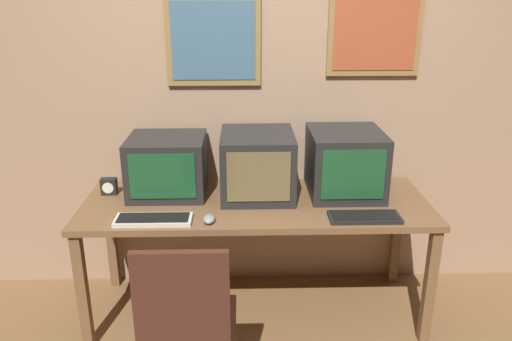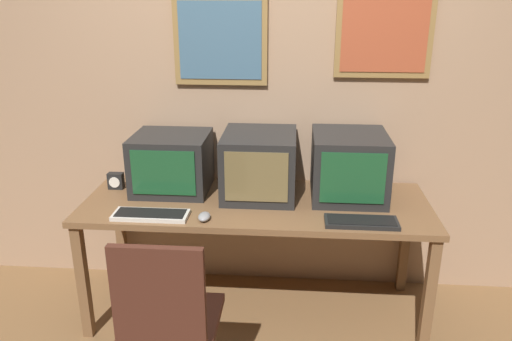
{
  "view_description": "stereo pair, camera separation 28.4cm",
  "coord_description": "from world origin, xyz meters",
  "px_view_note": "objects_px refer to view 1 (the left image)",
  "views": [
    {
      "loc": [
        -0.07,
        -1.92,
        1.9
      ],
      "look_at": [
        0.0,
        0.75,
        0.94
      ],
      "focal_mm": 35.0,
      "sensor_mm": 36.0,
      "label": 1
    },
    {
      "loc": [
        0.21,
        -1.91,
        1.9
      ],
      "look_at": [
        0.0,
        0.75,
        0.94
      ],
      "focal_mm": 35.0,
      "sensor_mm": 36.0,
      "label": 2
    }
  ],
  "objects_px": {
    "keyboard_side": "(364,217)",
    "desk_clock": "(109,186)",
    "monitor_left": "(167,166)",
    "monitor_right": "(345,163)",
    "keyboard_main": "(153,219)",
    "monitor_center": "(257,164)",
    "mouse_near_keyboard": "(209,219)"
  },
  "relations": [
    {
      "from": "monitor_right",
      "to": "keyboard_main",
      "type": "bearing_deg",
      "value": -160.41
    },
    {
      "from": "desk_clock",
      "to": "monitor_left",
      "type": "bearing_deg",
      "value": 2.6
    },
    {
      "from": "keyboard_side",
      "to": "monitor_left",
      "type": "bearing_deg",
      "value": 159.75
    },
    {
      "from": "mouse_near_keyboard",
      "to": "keyboard_main",
      "type": "bearing_deg",
      "value": 177.39
    },
    {
      "from": "monitor_center",
      "to": "desk_clock",
      "type": "xyz_separation_m",
      "value": [
        -0.89,
        0.01,
        -0.14
      ]
    },
    {
      "from": "monitor_right",
      "to": "keyboard_side",
      "type": "bearing_deg",
      "value": -84.05
    },
    {
      "from": "keyboard_main",
      "to": "monitor_right",
      "type": "bearing_deg",
      "value": 19.59
    },
    {
      "from": "monitor_left",
      "to": "keyboard_side",
      "type": "distance_m",
      "value": 1.19
    },
    {
      "from": "monitor_right",
      "to": "keyboard_main",
      "type": "height_order",
      "value": "monitor_right"
    },
    {
      "from": "keyboard_main",
      "to": "monitor_left",
      "type": "bearing_deg",
      "value": 86.24
    },
    {
      "from": "keyboard_main",
      "to": "monitor_center",
      "type": "bearing_deg",
      "value": 33.81
    },
    {
      "from": "monitor_left",
      "to": "mouse_near_keyboard",
      "type": "bearing_deg",
      "value": -57.46
    },
    {
      "from": "monitor_left",
      "to": "monitor_right",
      "type": "height_order",
      "value": "monitor_right"
    },
    {
      "from": "monitor_right",
      "to": "monitor_left",
      "type": "bearing_deg",
      "value": 178.87
    },
    {
      "from": "monitor_left",
      "to": "keyboard_main",
      "type": "height_order",
      "value": "monitor_left"
    },
    {
      "from": "monitor_center",
      "to": "mouse_near_keyboard",
      "type": "relative_size",
      "value": 4.63
    },
    {
      "from": "monitor_right",
      "to": "desk_clock",
      "type": "xyz_separation_m",
      "value": [
        -1.42,
        0.0,
        -0.14
      ]
    },
    {
      "from": "mouse_near_keyboard",
      "to": "monitor_center",
      "type": "bearing_deg",
      "value": 55.63
    },
    {
      "from": "monitor_left",
      "to": "keyboard_side",
      "type": "relative_size",
      "value": 1.17
    },
    {
      "from": "monitor_right",
      "to": "keyboard_main",
      "type": "xyz_separation_m",
      "value": [
        -1.09,
        -0.39,
        -0.18
      ]
    },
    {
      "from": "monitor_right",
      "to": "keyboard_main",
      "type": "distance_m",
      "value": 1.17
    },
    {
      "from": "monitor_center",
      "to": "monitor_left",
      "type": "bearing_deg",
      "value": 176.68
    },
    {
      "from": "keyboard_main",
      "to": "keyboard_side",
      "type": "distance_m",
      "value": 1.13
    },
    {
      "from": "monitor_center",
      "to": "mouse_near_keyboard",
      "type": "height_order",
      "value": "monitor_center"
    },
    {
      "from": "monitor_right",
      "to": "desk_clock",
      "type": "distance_m",
      "value": 1.42
    },
    {
      "from": "keyboard_side",
      "to": "desk_clock",
      "type": "distance_m",
      "value": 1.51
    },
    {
      "from": "keyboard_side",
      "to": "desk_clock",
      "type": "relative_size",
      "value": 3.81
    },
    {
      "from": "monitor_center",
      "to": "desk_clock",
      "type": "relative_size",
      "value": 4.8
    },
    {
      "from": "monitor_left",
      "to": "keyboard_main",
      "type": "relative_size",
      "value": 1.1
    },
    {
      "from": "monitor_left",
      "to": "monitor_center",
      "type": "relative_size",
      "value": 0.93
    },
    {
      "from": "monitor_center",
      "to": "keyboard_main",
      "type": "bearing_deg",
      "value": -146.19
    },
    {
      "from": "monitor_right",
      "to": "mouse_near_keyboard",
      "type": "xyz_separation_m",
      "value": [
        -0.79,
        -0.4,
        -0.17
      ]
    }
  ]
}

